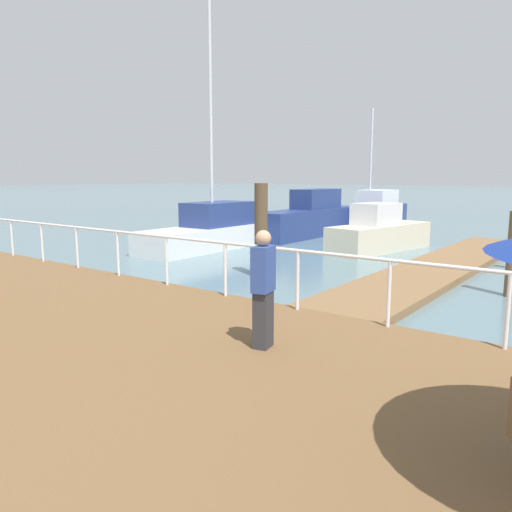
# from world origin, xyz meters

# --- Properties ---
(ground_plane) EXTENTS (300.00, 300.00, 0.00)m
(ground_plane) POSITION_xyz_m (0.00, 20.00, 0.00)
(ground_plane) COLOR slate
(floating_dock) EXTENTS (15.45, 2.00, 0.18)m
(floating_dock) POSITION_xyz_m (4.23, 8.94, 0.09)
(floating_dock) COLOR olive
(floating_dock) RESTS_ON ground_plane
(boardwalk_railing) EXTENTS (0.06, 30.11, 1.08)m
(boardwalk_railing) POSITION_xyz_m (-3.15, 10.83, 1.24)
(boardwalk_railing) COLOR white
(boardwalk_railing) RESTS_ON boardwalk
(dock_piling_0) EXTENTS (0.36, 0.36, 2.55)m
(dock_piling_0) POSITION_xyz_m (0.32, 12.55, 1.28)
(dock_piling_0) COLOR brown
(dock_piling_0) RESTS_ON ground_plane
(moored_boat_0) EXTENTS (7.04, 2.33, 6.40)m
(moored_boat_0) POSITION_xyz_m (15.62, 16.28, 0.77)
(moored_boat_0) COLOR navy
(moored_boat_0) RESTS_ON ground_plane
(moored_boat_2) EXTENTS (7.17, 1.56, 2.16)m
(moored_boat_2) POSITION_xyz_m (9.51, 16.48, 0.83)
(moored_boat_2) COLOR navy
(moored_boat_2) RESTS_ON ground_plane
(moored_boat_3) EXTENTS (4.97, 2.28, 1.77)m
(moored_boat_3) POSITION_xyz_m (6.96, 12.01, 0.65)
(moored_boat_3) COLOR beige
(moored_boat_3) RESTS_ON ground_plane
(moored_boat_4) EXTENTS (6.64, 2.03, 9.50)m
(moored_boat_4) POSITION_xyz_m (3.81, 17.42, 0.70)
(moored_boat_4) COLOR white
(moored_boat_4) RESTS_ON ground_plane
(pedestrian_1) EXTENTS (0.40, 0.29, 1.62)m
(pedestrian_1) POSITION_xyz_m (-5.08, 8.48, 1.23)
(pedestrian_1) COLOR #333338
(pedestrian_1) RESTS_ON boardwalk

